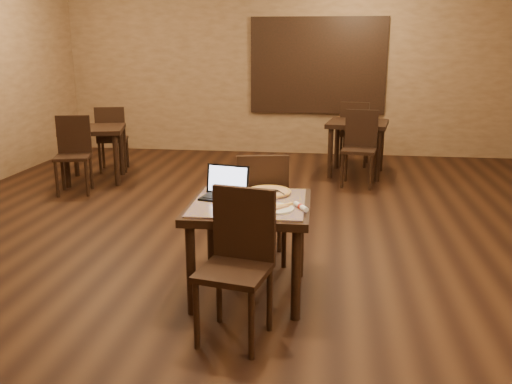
# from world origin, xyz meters

# --- Properties ---
(ground) EXTENTS (10.00, 10.00, 0.00)m
(ground) POSITION_xyz_m (0.00, 0.00, 0.00)
(ground) COLOR black
(ground) RESTS_ON ground
(wall_back) EXTENTS (8.00, 0.02, 3.00)m
(wall_back) POSITION_xyz_m (0.00, 5.00, 1.50)
(wall_back) COLOR #9A734E
(wall_back) RESTS_ON ground
(mural) EXTENTS (2.34, 0.05, 1.64)m
(mural) POSITION_xyz_m (0.50, 4.96, 1.55)
(mural) COLOR #225A80
(mural) RESTS_ON wall_back
(tiled_table) EXTENTS (0.94, 0.94, 0.76)m
(tiled_table) POSITION_xyz_m (0.16, -0.80, 0.66)
(tiled_table) COLOR black
(tiled_table) RESTS_ON ground
(chair_main_near) EXTENTS (0.51, 0.51, 1.01)m
(chair_main_near) POSITION_xyz_m (0.17, -1.41, 0.57)
(chair_main_near) COLOR black
(chair_main_near) RESTS_ON ground
(chair_main_far) EXTENTS (0.52, 0.52, 1.02)m
(chair_main_far) POSITION_xyz_m (0.17, -0.19, 0.58)
(chair_main_far) COLOR black
(chair_main_far) RESTS_ON ground
(laptop) EXTENTS (0.39, 0.34, 0.24)m
(laptop) POSITION_xyz_m (-0.04, -0.69, 0.83)
(laptop) COLOR black
(laptop) RESTS_ON tiled_table
(plate) EXTENTS (0.27, 0.27, 0.01)m
(plate) POSITION_xyz_m (0.38, -0.98, 0.77)
(plate) COLOR white
(plate) RESTS_ON tiled_table
(pizza_slice) EXTENTS (0.29, 0.29, 0.02)m
(pizza_slice) POSITION_xyz_m (0.38, -0.98, 0.79)
(pizza_slice) COLOR #F9DFA6
(pizza_slice) RESTS_ON plate
(pizza_pan) EXTENTS (0.32, 0.32, 0.01)m
(pizza_pan) POSITION_xyz_m (0.28, -0.56, 0.77)
(pizza_pan) COLOR silver
(pizza_pan) RESTS_ON tiled_table
(pizza_whole) EXTENTS (0.36, 0.36, 0.03)m
(pizza_whole) POSITION_xyz_m (0.28, -0.56, 0.78)
(pizza_whole) COLOR #F9DFA6
(pizza_whole) RESTS_ON pizza_pan
(spatula) EXTENTS (0.21, 0.26, 0.01)m
(spatula) POSITION_xyz_m (0.30, -0.58, 0.79)
(spatula) COLOR silver
(spatula) RESTS_ON pizza_whole
(napkin_roll) EXTENTS (0.12, 0.17, 0.04)m
(napkin_roll) POSITION_xyz_m (0.56, -0.94, 0.78)
(napkin_roll) COLOR white
(napkin_roll) RESTS_ON tiled_table
(other_table_a) EXTENTS (0.98, 0.98, 0.80)m
(other_table_a) POSITION_xyz_m (1.15, 3.45, 0.67)
(other_table_a) COLOR black
(other_table_a) RESTS_ON ground
(other_table_a_chair_near) EXTENTS (0.51, 0.51, 1.04)m
(other_table_a_chair_near) POSITION_xyz_m (1.17, 2.84, 0.59)
(other_table_a_chair_near) COLOR black
(other_table_a_chair_near) RESTS_ON ground
(other_table_a_chair_far) EXTENTS (0.51, 0.51, 1.04)m
(other_table_a_chair_far) POSITION_xyz_m (1.14, 4.06, 0.59)
(other_table_a_chair_far) COLOR black
(other_table_a_chair_far) RESTS_ON ground
(other_table_b) EXTENTS (1.03, 1.03, 0.78)m
(other_table_b) POSITION_xyz_m (-2.59, 2.53, 0.65)
(other_table_b) COLOR black
(other_table_b) RESTS_ON ground
(other_table_b_chair_near) EXTENTS (0.54, 0.54, 1.01)m
(other_table_b_chair_near) POSITION_xyz_m (-2.61, 1.94, 0.57)
(other_table_b_chair_near) COLOR black
(other_table_b_chair_near) RESTS_ON ground
(other_table_b_chair_far) EXTENTS (0.54, 0.54, 1.01)m
(other_table_b_chair_far) POSITION_xyz_m (-2.56, 3.12, 0.57)
(other_table_b_chair_far) COLOR black
(other_table_b_chair_far) RESTS_ON ground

